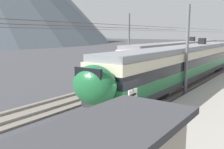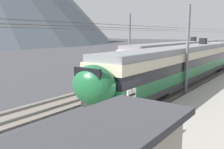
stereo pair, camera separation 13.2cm
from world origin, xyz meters
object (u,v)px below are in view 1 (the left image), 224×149
(train_near_platform, at_px, (187,62))
(catenary_mast_mid, at_px, (186,48))
(platform_sign, at_px, (133,103))
(train_far_track, at_px, (180,53))
(potted_plant_platform_edge, at_px, (157,110))
(handbag_near_sign, at_px, (139,139))
(catenary_mast_far_side, at_px, (130,44))

(train_near_platform, bearing_deg, catenary_mast_mid, -162.81)
(platform_sign, bearing_deg, train_far_track, 16.02)
(train_near_platform, relative_size, train_far_track, 0.97)
(potted_plant_platform_edge, bearing_deg, train_far_track, 17.46)
(train_near_platform, bearing_deg, handbag_near_sign, -168.01)
(train_far_track, distance_m, catenary_mast_far_side, 11.27)
(handbag_near_sign, bearing_deg, train_near_platform, 11.99)
(train_near_platform, height_order, train_far_track, same)
(potted_plant_platform_edge, bearing_deg, catenary_mast_far_side, 37.13)
(potted_plant_platform_edge, bearing_deg, platform_sign, -175.11)
(catenary_mast_far_side, bearing_deg, potted_plant_platform_edge, -142.87)
(catenary_mast_far_side, bearing_deg, train_far_track, -10.62)
(train_far_track, bearing_deg, potted_plant_platform_edge, -162.54)
(train_far_track, distance_m, catenary_mast_mid, 17.04)
(catenary_mast_far_side, height_order, handbag_near_sign, catenary_mast_far_side)
(catenary_mast_mid, xyz_separation_m, handbag_near_sign, (-10.92, -1.84, -3.46))
(catenary_mast_mid, distance_m, catenary_mast_far_side, 9.58)
(platform_sign, relative_size, handbag_near_sign, 6.53)
(train_far_track, relative_size, catenary_mast_far_side, 0.80)
(train_near_platform, relative_size, handbag_near_sign, 88.15)
(platform_sign, height_order, potted_plant_platform_edge, platform_sign)
(train_near_platform, distance_m, handbag_near_sign, 16.33)
(train_near_platform, distance_m, train_far_track, 11.80)
(train_near_platform, bearing_deg, potted_plant_platform_edge, -167.97)
(catenary_mast_far_side, xyz_separation_m, platform_sign, (-15.63, -9.69, -1.90))
(train_near_platform, xyz_separation_m, handbag_near_sign, (-15.88, -3.37, -1.83))
(train_near_platform, distance_m, potted_plant_platform_edge, 12.93)
(catenary_mast_mid, bearing_deg, potted_plant_platform_edge, -171.46)
(train_near_platform, height_order, potted_plant_platform_edge, train_near_platform)
(train_far_track, relative_size, catenary_mast_mid, 0.80)
(train_far_track, bearing_deg, platform_sign, -163.98)
(train_far_track, distance_m, platform_sign, 27.67)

